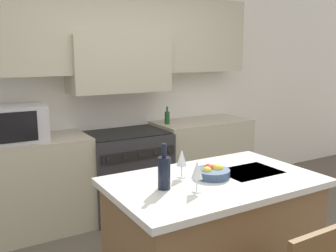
{
  "coord_description": "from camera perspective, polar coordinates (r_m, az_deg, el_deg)",
  "views": [
    {
      "loc": [
        -1.64,
        -1.99,
        1.76
      ],
      "look_at": [
        -0.05,
        0.71,
        1.16
      ],
      "focal_mm": 40.0,
      "sensor_mm": 36.0,
      "label": 1
    }
  ],
  "objects": [
    {
      "name": "kitchen_island",
      "position": [
        2.83,
        6.83,
        -16.64
      ],
      "size": [
        1.46,
        0.9,
        0.91
      ],
      "color": "brown",
      "rests_on": "ground_plane"
    },
    {
      "name": "wine_glass_near",
      "position": [
        2.36,
        4.44,
        -6.85
      ],
      "size": [
        0.07,
        0.07,
        0.2
      ],
      "color": "white",
      "rests_on": "kitchen_island"
    },
    {
      "name": "microwave",
      "position": [
        3.81,
        -22.36,
        0.36
      ],
      "size": [
        0.56,
        0.43,
        0.34
      ],
      "color": "#B7B7BC",
      "rests_on": "back_counter"
    },
    {
      "name": "wine_glass_far",
      "position": [
        2.62,
        2.11,
        -4.98
      ],
      "size": [
        0.07,
        0.07,
        0.2
      ],
      "color": "white",
      "rests_on": "kitchen_island"
    },
    {
      "name": "oil_bottle_on_counter",
      "position": [
        4.4,
        -0.13,
        1.32
      ],
      "size": [
        0.06,
        0.06,
        0.21
      ],
      "color": "#194723",
      "rests_on": "back_counter"
    },
    {
      "name": "back_counter",
      "position": [
        4.27,
        -6.48,
        -6.71
      ],
      "size": [
        3.28,
        0.62,
        0.95
      ],
      "color": "#B2AD93",
      "rests_on": "ground_plane"
    },
    {
      "name": "fruit_bowl",
      "position": [
        2.67,
        6.76,
        -7.03
      ],
      "size": [
        0.25,
        0.25,
        0.09
      ],
      "color": "#384C6B",
      "rests_on": "kitchen_island"
    },
    {
      "name": "wine_bottle",
      "position": [
        2.41,
        -0.6,
        -7.01
      ],
      "size": [
        0.08,
        0.08,
        0.3
      ],
      "color": "black",
      "rests_on": "kitchen_island"
    },
    {
      "name": "range_stove",
      "position": [
        4.26,
        -6.36,
        -6.99
      ],
      "size": [
        0.9,
        0.7,
        0.92
      ],
      "color": "#2D2D33",
      "rests_on": "ground_plane"
    },
    {
      "name": "back_cabinetry",
      "position": [
        4.31,
        -8.19,
        8.47
      ],
      "size": [
        10.0,
        0.46,
        2.7
      ],
      "color": "silver",
      "rests_on": "ground_plane"
    }
  ]
}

